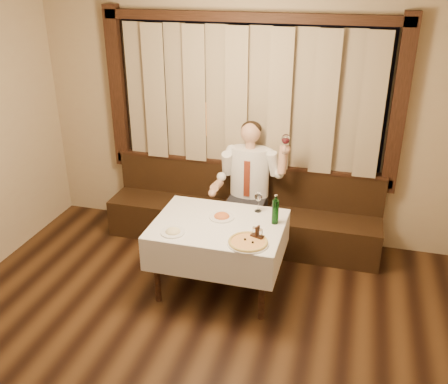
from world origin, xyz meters
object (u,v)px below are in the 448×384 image
(dining_table, at_px, (219,232))
(pasta_red, at_px, (222,215))
(pizza, at_px, (248,242))
(green_bottle, at_px, (275,211))
(cruet_caddy, at_px, (257,234))
(seated_man, at_px, (249,178))
(pasta_cream, at_px, (173,230))
(banquette, at_px, (242,217))

(dining_table, relative_size, pasta_red, 5.04)
(dining_table, xyz_separation_m, pasta_red, (0.00, 0.11, 0.14))
(pizza, bearing_deg, green_bottle, 70.10)
(pizza, distance_m, green_bottle, 0.49)
(pasta_red, height_order, cruet_caddy, cruet_caddy)
(seated_man, bearing_deg, pasta_cream, -109.84)
(pasta_cream, relative_size, green_bottle, 0.76)
(dining_table, xyz_separation_m, pasta_cream, (-0.36, -0.30, 0.14))
(pasta_red, relative_size, green_bottle, 0.83)
(dining_table, height_order, pasta_cream, pasta_cream)
(green_bottle, xyz_separation_m, seated_man, (-0.44, 0.79, -0.03))
(pizza, relative_size, seated_man, 0.25)
(pasta_red, bearing_deg, cruet_caddy, -36.48)
(pizza, bearing_deg, dining_table, 139.64)
(pizza, bearing_deg, cruet_caddy, 59.90)
(pizza, height_order, pasta_red, pasta_red)
(dining_table, distance_m, pizza, 0.50)
(banquette, relative_size, pizza, 8.45)
(banquette, bearing_deg, seated_man, -46.14)
(banquette, relative_size, green_bottle, 10.53)
(green_bottle, bearing_deg, dining_table, -165.00)
(dining_table, distance_m, pasta_red, 0.18)
(cruet_caddy, bearing_deg, banquette, 129.25)
(banquette, height_order, seated_man, seated_man)
(banquette, relative_size, pasta_red, 12.71)
(pasta_red, relative_size, pasta_cream, 1.09)
(banquette, xyz_separation_m, pizza, (0.37, -1.33, 0.46))
(pizza, distance_m, seated_man, 1.28)
(banquette, relative_size, dining_table, 2.52)
(dining_table, bearing_deg, green_bottle, 15.00)
(pizza, height_order, cruet_caddy, cruet_caddy)
(green_bottle, distance_m, cruet_caddy, 0.37)
(pasta_red, height_order, seated_man, seated_man)
(pasta_red, distance_m, pasta_cream, 0.55)
(pizza, xyz_separation_m, seated_man, (-0.28, 1.24, 0.08))
(dining_table, bearing_deg, cruet_caddy, -25.32)
(pasta_red, height_order, green_bottle, green_bottle)
(pizza, distance_m, pasta_cream, 0.73)
(cruet_caddy, height_order, seated_man, seated_man)
(banquette, bearing_deg, pasta_cream, -105.12)
(seated_man, bearing_deg, pasta_red, -96.04)
(cruet_caddy, bearing_deg, green_bottle, 93.60)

